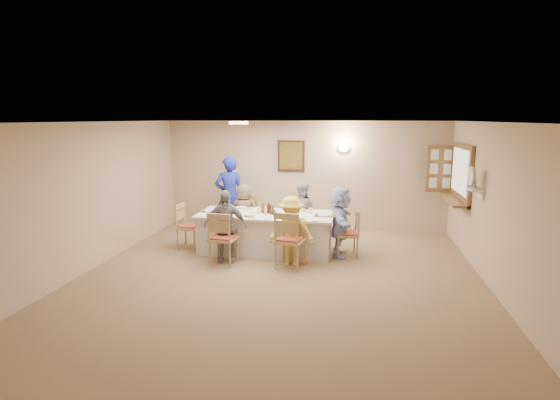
% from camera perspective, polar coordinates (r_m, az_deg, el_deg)
% --- Properties ---
extents(ground, '(7.00, 7.00, 0.00)m').
position_cam_1_polar(ground, '(7.08, -0.35, -10.52)').
color(ground, '#9E7C58').
extents(room_walls, '(7.00, 7.00, 7.00)m').
position_cam_1_polar(room_walls, '(6.69, -0.36, 1.67)').
color(room_walls, '#CDAB8A').
rests_on(room_walls, ground).
extents(wall_picture, '(0.62, 0.05, 0.72)m').
position_cam_1_polar(wall_picture, '(10.11, 1.45, 5.78)').
color(wall_picture, '#3C2115').
rests_on(wall_picture, room_walls).
extents(wall_sconce, '(0.26, 0.09, 0.18)m').
position_cam_1_polar(wall_sconce, '(9.97, 8.32, 6.75)').
color(wall_sconce, white).
rests_on(wall_sconce, room_walls).
extents(ceiling_light, '(0.36, 0.36, 0.05)m').
position_cam_1_polar(ceiling_light, '(8.29, -5.42, 9.99)').
color(ceiling_light, white).
rests_on(ceiling_light, room_walls).
extents(serving_hatch, '(0.06, 1.50, 1.15)m').
position_cam_1_polar(serving_hatch, '(9.19, 22.62, 3.22)').
color(serving_hatch, brown).
rests_on(serving_hatch, room_walls).
extents(hatch_sill, '(0.30, 1.50, 0.05)m').
position_cam_1_polar(hatch_sill, '(9.24, 21.66, 0.03)').
color(hatch_sill, brown).
rests_on(hatch_sill, room_walls).
extents(shutter_door, '(0.55, 0.04, 1.00)m').
position_cam_1_polar(shutter_door, '(9.88, 20.20, 3.85)').
color(shutter_door, brown).
rests_on(shutter_door, room_walls).
extents(fan_shelf, '(0.22, 0.36, 0.03)m').
position_cam_1_polar(fan_shelf, '(7.89, 24.11, 1.27)').
color(fan_shelf, white).
rests_on(fan_shelf, room_walls).
extents(desk_fan, '(0.30, 0.30, 0.28)m').
position_cam_1_polar(desk_fan, '(7.86, 23.98, 2.36)').
color(desk_fan, '#A5A5A8').
rests_on(desk_fan, fan_shelf).
extents(dining_table, '(2.58, 1.09, 0.76)m').
position_cam_1_polar(dining_table, '(8.45, -1.88, -4.29)').
color(dining_table, silver).
rests_on(dining_table, ground).
extents(chair_back_left, '(0.52, 0.52, 0.95)m').
position_cam_1_polar(chair_back_left, '(9.32, -4.50, -2.30)').
color(chair_back_left, tan).
rests_on(chair_back_left, ground).
extents(chair_back_right, '(0.45, 0.45, 0.89)m').
position_cam_1_polar(chair_back_right, '(9.11, 2.85, -2.78)').
color(chair_back_right, tan).
rests_on(chair_back_right, ground).
extents(chair_front_left, '(0.50, 0.50, 0.96)m').
position_cam_1_polar(chair_front_left, '(7.82, -7.40, -4.86)').
color(chair_front_left, tan).
rests_on(chair_front_left, ground).
extents(chair_front_right, '(0.57, 0.57, 1.01)m').
position_cam_1_polar(chair_front_right, '(7.56, 1.36, -5.11)').
color(chair_front_right, tan).
rests_on(chair_front_right, ground).
extents(chair_left_end, '(0.46, 0.46, 0.90)m').
position_cam_1_polar(chair_left_end, '(8.87, -11.75, -3.33)').
color(chair_left_end, tan).
rests_on(chair_left_end, ground).
extents(chair_right_end, '(0.49, 0.49, 0.88)m').
position_cam_1_polar(chair_right_end, '(8.27, 8.73, -4.30)').
color(chair_right_end, tan).
rests_on(chair_right_end, ground).
extents(diner_back_left, '(0.61, 0.41, 1.22)m').
position_cam_1_polar(diner_back_left, '(9.17, -4.70, -1.64)').
color(diner_back_left, brown).
rests_on(diner_back_left, ground).
extents(diner_back_right, '(0.81, 0.72, 1.30)m').
position_cam_1_polar(diner_back_right, '(8.95, 2.77, -1.69)').
color(diner_back_right, '#A4A5B2').
rests_on(diner_back_right, ground).
extents(diner_front_left, '(0.90, 0.62, 1.31)m').
position_cam_1_polar(diner_front_left, '(7.89, -7.17, -3.38)').
color(diner_front_left, gray).
rests_on(diner_front_left, ground).
extents(diner_front_right, '(0.82, 0.50, 1.23)m').
position_cam_1_polar(diner_front_right, '(7.64, 1.50, -4.08)').
color(diner_front_right, '#FBD34F').
rests_on(diner_front_right, ground).
extents(diner_right_end, '(1.24, 0.44, 1.32)m').
position_cam_1_polar(diner_right_end, '(8.22, 7.86, -2.81)').
color(diner_right_end, '#BDCAFF').
rests_on(diner_right_end, ground).
extents(caregiver, '(0.95, 0.89, 1.75)m').
position_cam_1_polar(caregiver, '(9.69, -6.60, 0.57)').
color(caregiver, '#1B269F').
rests_on(caregiver, ground).
extents(placemat_fl, '(0.32, 0.24, 0.01)m').
position_cam_1_polar(placemat_fl, '(8.11, -6.65, -2.22)').
color(placemat_fl, '#472B19').
rests_on(placemat_fl, dining_table).
extents(plate_fl, '(0.22, 0.22, 0.01)m').
position_cam_1_polar(plate_fl, '(8.11, -6.66, -2.15)').
color(plate_fl, white).
rests_on(plate_fl, dining_table).
extents(napkin_fl, '(0.13, 0.13, 0.01)m').
position_cam_1_polar(napkin_fl, '(8.01, -5.52, -2.30)').
color(napkin_fl, gold).
rests_on(napkin_fl, dining_table).
extents(placemat_fr, '(0.35, 0.26, 0.01)m').
position_cam_1_polar(placemat_fr, '(7.86, 1.78, -2.56)').
color(placemat_fr, '#472B19').
rests_on(placemat_fr, dining_table).
extents(plate_fr, '(0.22, 0.22, 0.01)m').
position_cam_1_polar(plate_fr, '(7.85, 1.78, -2.49)').
color(plate_fr, white).
rests_on(plate_fr, dining_table).
extents(napkin_fr, '(0.13, 0.13, 0.01)m').
position_cam_1_polar(napkin_fr, '(7.78, 3.04, -2.64)').
color(napkin_fr, gold).
rests_on(napkin_fr, dining_table).
extents(placemat_bl, '(0.35, 0.26, 0.01)m').
position_cam_1_polar(placemat_bl, '(8.90, -5.13, -1.03)').
color(placemat_bl, '#472B19').
rests_on(placemat_bl, dining_table).
extents(plate_bl, '(0.24, 0.24, 0.01)m').
position_cam_1_polar(plate_bl, '(8.90, -5.13, -0.97)').
color(plate_bl, white).
rests_on(plate_bl, dining_table).
extents(napkin_bl, '(0.15, 0.15, 0.01)m').
position_cam_1_polar(napkin_bl, '(8.80, -4.08, -1.10)').
color(napkin_bl, gold).
rests_on(napkin_bl, dining_table).
extents(placemat_br, '(0.33, 0.24, 0.01)m').
position_cam_1_polar(placemat_br, '(8.67, 2.56, -1.31)').
color(placemat_br, '#472B19').
rests_on(placemat_br, dining_table).
extents(plate_br, '(0.22, 0.22, 0.01)m').
position_cam_1_polar(plate_br, '(8.67, 2.56, -1.25)').
color(plate_br, white).
rests_on(plate_br, dining_table).
extents(napkin_br, '(0.15, 0.15, 0.01)m').
position_cam_1_polar(napkin_br, '(8.60, 3.71, -1.37)').
color(napkin_br, gold).
rests_on(napkin_br, dining_table).
extents(placemat_le, '(0.33, 0.25, 0.01)m').
position_cam_1_polar(placemat_le, '(8.65, -9.05, -1.47)').
color(placemat_le, '#472B19').
rests_on(placemat_le, dining_table).
extents(plate_le, '(0.25, 0.25, 0.02)m').
position_cam_1_polar(plate_le, '(8.65, -9.05, -1.40)').
color(plate_le, white).
rests_on(plate_le, dining_table).
extents(napkin_le, '(0.15, 0.15, 0.01)m').
position_cam_1_polar(napkin_le, '(8.54, -8.02, -1.54)').
color(napkin_le, gold).
rests_on(napkin_le, dining_table).
extents(placemat_re, '(0.37, 0.27, 0.01)m').
position_cam_1_polar(placemat_re, '(8.21, 5.79, -2.03)').
color(placemat_re, '#472B19').
rests_on(placemat_re, dining_table).
extents(plate_re, '(0.24, 0.24, 0.01)m').
position_cam_1_polar(plate_re, '(8.21, 5.79, -1.96)').
color(plate_re, white).
rests_on(plate_re, dining_table).
extents(napkin_re, '(0.13, 0.13, 0.01)m').
position_cam_1_polar(napkin_re, '(8.15, 7.03, -2.10)').
color(napkin_re, gold).
rests_on(napkin_re, dining_table).
extents(teacup_a, '(0.19, 0.19, 0.09)m').
position_cam_1_polar(teacup_a, '(8.27, -7.67, -1.67)').
color(teacup_a, white).
rests_on(teacup_a, dining_table).
extents(teacup_b, '(0.14, 0.14, 0.08)m').
position_cam_1_polar(teacup_b, '(8.82, 1.46, -0.86)').
color(teacup_b, white).
rests_on(teacup_b, dining_table).
extents(bowl_a, '(0.26, 0.26, 0.05)m').
position_cam_1_polar(bowl_a, '(8.14, -3.98, -1.94)').
color(bowl_a, white).
rests_on(bowl_a, dining_table).
extents(bowl_b, '(0.22, 0.22, 0.06)m').
position_cam_1_polar(bowl_b, '(8.57, 1.03, -1.26)').
color(bowl_b, white).
rests_on(bowl_b, dining_table).
extents(condiment_ketchup, '(0.15, 0.15, 0.23)m').
position_cam_1_polar(condiment_ketchup, '(8.41, -2.25, -0.91)').
color(condiment_ketchup, '#B53A0F').
rests_on(condiment_ketchup, dining_table).
extents(condiment_brown, '(0.12, 0.12, 0.23)m').
position_cam_1_polar(condiment_brown, '(8.36, -1.46, -0.98)').
color(condiment_brown, '#3E1E10').
rests_on(condiment_brown, dining_table).
extents(condiment_malt, '(0.19, 0.19, 0.15)m').
position_cam_1_polar(condiment_malt, '(8.27, -0.95, -1.39)').
color(condiment_malt, '#3E1E10').
rests_on(condiment_malt, dining_table).
extents(drinking_glass, '(0.06, 0.06, 0.10)m').
position_cam_1_polar(drinking_glass, '(8.43, -2.82, -1.29)').
color(drinking_glass, silver).
rests_on(drinking_glass, dining_table).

